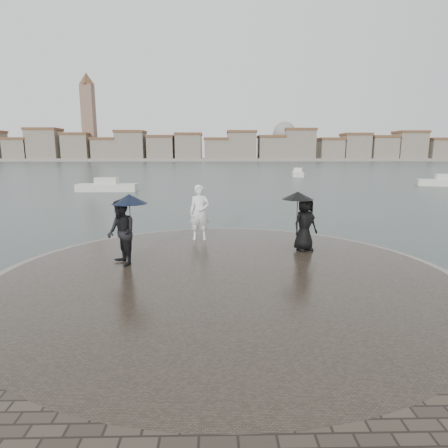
{
  "coord_description": "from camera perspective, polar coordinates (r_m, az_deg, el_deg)",
  "views": [
    {
      "loc": [
        -0.24,
        -6.21,
        3.55
      ],
      "look_at": [
        0.0,
        4.8,
        1.45
      ],
      "focal_mm": 30.0,
      "sensor_mm": 36.0,
      "label": 1
    }
  ],
  "objects": [
    {
      "name": "ground",
      "position": [
        7.15,
        0.88,
        -18.95
      ],
      "size": [
        400.0,
        400.0,
        0.0
      ],
      "primitive_type": "plane",
      "color": "#2B3835",
      "rests_on": "ground"
    },
    {
      "name": "kerb_ring",
      "position": [
        10.28,
        0.16,
        -8.45
      ],
      "size": [
        12.5,
        12.5,
        0.32
      ],
      "primitive_type": "cylinder",
      "color": "gray",
      "rests_on": "ground"
    },
    {
      "name": "quay_tip",
      "position": [
        10.28,
        0.16,
        -8.34
      ],
      "size": [
        11.9,
        11.9,
        0.36
      ],
      "primitive_type": "cylinder",
      "color": "#2D261E",
      "rests_on": "ground"
    },
    {
      "name": "statue",
      "position": [
        13.84,
        -3.74,
        1.76
      ],
      "size": [
        0.77,
        0.52,
        2.04
      ],
      "primitive_type": "imported",
      "rotation": [
        0.0,
        0.0,
        0.05
      ],
      "color": "white",
      "rests_on": "quay_tip"
    },
    {
      "name": "visitor_left",
      "position": [
        11.04,
        -15.16,
        -0.33
      ],
      "size": [
        1.32,
        1.2,
        2.04
      ],
      "color": "black",
      "rests_on": "quay_tip"
    },
    {
      "name": "visitor_right",
      "position": [
        12.52,
        11.96,
        1.08
      ],
      "size": [
        1.3,
        1.08,
        1.95
      ],
      "color": "black",
      "rests_on": "quay_tip"
    },
    {
      "name": "far_skyline",
      "position": [
        167.04,
        -3.39,
        11.47
      ],
      "size": [
        260.0,
        20.0,
        37.0
      ],
      "color": "gray",
      "rests_on": "ground"
    },
    {
      "name": "boats",
      "position": [
        45.37,
        10.38,
        6.6
      ],
      "size": [
        40.72,
        26.02,
        1.5
      ],
      "color": "beige",
      "rests_on": "ground"
    }
  ]
}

